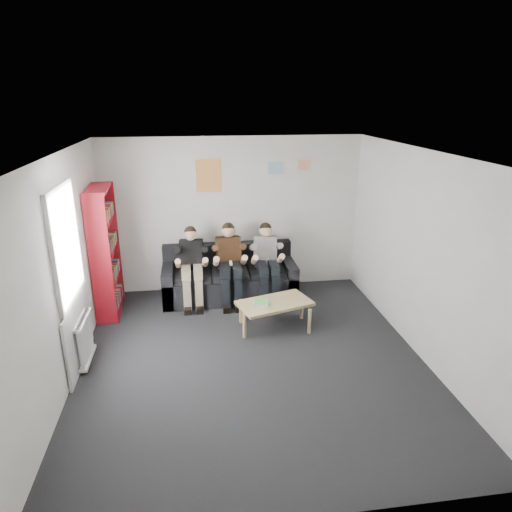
# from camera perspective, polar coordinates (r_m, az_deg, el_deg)

# --- Properties ---
(room_shell) EXTENTS (5.00, 5.00, 5.00)m
(room_shell) POSITION_cam_1_polar(r_m,az_deg,el_deg) (5.67, -0.56, -1.02)
(room_shell) COLOR black
(room_shell) RESTS_ON ground
(sofa) EXTENTS (2.26, 0.93, 0.87)m
(sofa) POSITION_cam_1_polar(r_m,az_deg,el_deg) (7.95, -3.37, -2.89)
(sofa) COLOR black
(sofa) RESTS_ON ground
(bookshelf) EXTENTS (0.31, 0.92, 2.04)m
(bookshelf) POSITION_cam_1_polar(r_m,az_deg,el_deg) (7.50, -18.27, 0.49)
(bookshelf) COLOR maroon
(bookshelf) RESTS_ON ground
(coffee_table) EXTENTS (1.07, 0.59, 0.43)m
(coffee_table) POSITION_cam_1_polar(r_m,az_deg,el_deg) (6.84, 2.33, -6.15)
(coffee_table) COLOR tan
(coffee_table) RESTS_ON ground
(game_cases) EXTENTS (0.24, 0.19, 0.03)m
(game_cases) POSITION_cam_1_polar(r_m,az_deg,el_deg) (6.75, 0.70, -5.87)
(game_cases) COLOR white
(game_cases) RESTS_ON coffee_table
(person_left) EXTENTS (0.38, 0.82, 1.30)m
(person_left) POSITION_cam_1_polar(r_m,az_deg,el_deg) (7.62, -8.01, -1.32)
(person_left) COLOR black
(person_left) RESTS_ON sofa
(person_middle) EXTENTS (0.40, 0.86, 1.34)m
(person_middle) POSITION_cam_1_polar(r_m,az_deg,el_deg) (7.63, -3.29, -1.00)
(person_middle) COLOR #473017
(person_middle) RESTS_ON sofa
(person_right) EXTENTS (0.39, 0.83, 1.31)m
(person_right) POSITION_cam_1_polar(r_m,az_deg,el_deg) (7.71, 1.39, -0.84)
(person_right) COLOR white
(person_right) RESTS_ON sofa
(radiator) EXTENTS (0.10, 0.64, 0.60)m
(radiator) POSITION_cam_1_polar(r_m,az_deg,el_deg) (6.39, -20.56, -9.72)
(radiator) COLOR silver
(radiator) RESTS_ON ground
(window) EXTENTS (0.05, 1.30, 2.36)m
(window) POSITION_cam_1_polar(r_m,az_deg,el_deg) (6.12, -21.98, -4.14)
(window) COLOR white
(window) RESTS_ON room_shell
(poster_large) EXTENTS (0.42, 0.01, 0.55)m
(poster_large) POSITION_cam_1_polar(r_m,az_deg,el_deg) (7.86, -5.96, 9.96)
(poster_large) COLOR #E2CE50
(poster_large) RESTS_ON room_shell
(poster_blue) EXTENTS (0.25, 0.01, 0.20)m
(poster_blue) POSITION_cam_1_polar(r_m,az_deg,el_deg) (7.97, 2.44, 10.90)
(poster_blue) COLOR #3A80C8
(poster_blue) RESTS_ON room_shell
(poster_pink) EXTENTS (0.22, 0.01, 0.18)m
(poster_pink) POSITION_cam_1_polar(r_m,az_deg,el_deg) (8.07, 6.01, 11.28)
(poster_pink) COLOR #B93993
(poster_pink) RESTS_ON room_shell
(poster_sign) EXTENTS (0.20, 0.01, 0.14)m
(poster_sign) POSITION_cam_1_polar(r_m,az_deg,el_deg) (7.83, -10.49, 11.19)
(poster_sign) COLOR white
(poster_sign) RESTS_ON room_shell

